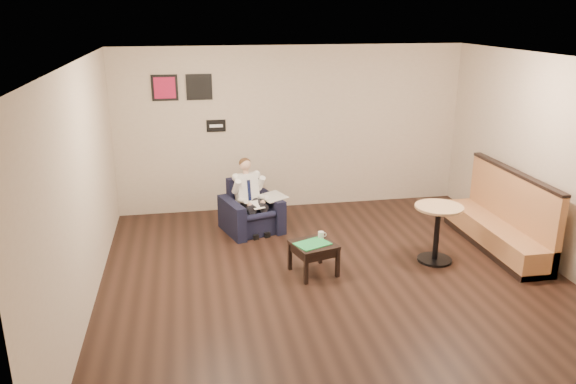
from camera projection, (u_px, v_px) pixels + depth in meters
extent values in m
plane|color=black|center=(336.00, 281.00, 7.28)|extent=(6.00, 6.00, 0.00)
cube|color=beige|center=(292.00, 129.00, 9.65)|extent=(6.00, 0.02, 2.80)
cube|color=beige|center=(449.00, 294.00, 4.04)|extent=(6.00, 0.02, 2.80)
cube|color=beige|center=(82.00, 191.00, 6.33)|extent=(0.02, 6.00, 2.80)
cube|color=beige|center=(559.00, 166.00, 7.37)|extent=(0.02, 6.00, 2.80)
cube|color=white|center=(342.00, 60.00, 6.41)|extent=(6.00, 6.00, 0.02)
cube|color=black|center=(216.00, 126.00, 9.38)|extent=(0.32, 0.02, 0.20)
cube|color=#B71640|center=(165.00, 88.00, 9.04)|extent=(0.42, 0.03, 0.42)
cube|color=black|center=(199.00, 87.00, 9.14)|extent=(0.42, 0.03, 0.42)
cube|color=black|center=(251.00, 207.00, 8.81)|extent=(1.03, 1.03, 0.80)
cube|color=white|center=(256.00, 205.00, 8.62)|extent=(0.26, 0.31, 0.01)
cube|color=silver|center=(273.00, 197.00, 8.84)|extent=(0.48, 0.53, 0.01)
cube|color=black|center=(313.00, 258.00, 7.43)|extent=(0.65, 0.65, 0.43)
cube|color=green|center=(312.00, 244.00, 7.33)|extent=(0.52, 0.45, 0.01)
cylinder|color=white|center=(321.00, 235.00, 7.52)|extent=(0.10, 0.10, 0.09)
cube|color=black|center=(311.00, 238.00, 7.51)|extent=(0.14, 0.08, 0.01)
cube|color=#AE7243|center=(498.00, 211.00, 8.13)|extent=(0.53, 2.23, 1.14)
cylinder|color=tan|center=(437.00, 234.00, 7.74)|extent=(0.81, 0.81, 0.81)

